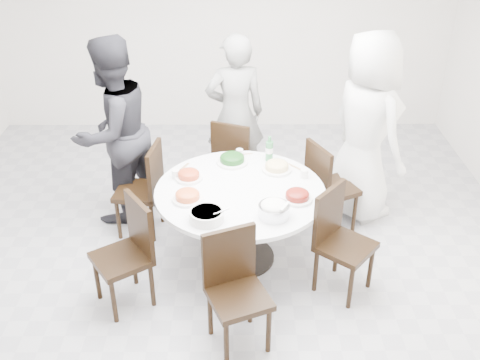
{
  "coord_description": "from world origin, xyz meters",
  "views": [
    {
      "loc": [
        0.2,
        -4.22,
        3.3
      ],
      "look_at": [
        0.23,
        0.04,
        0.82
      ],
      "focal_mm": 42.0,
      "sensor_mm": 36.0,
      "label": 1
    }
  ],
  "objects_px": {
    "chair_ne": "(333,186)",
    "chair_n": "(237,158)",
    "rice_bowl": "(274,211)",
    "chair_sw": "(121,257)",
    "diner_left": "(113,132)",
    "chair_s": "(239,295)",
    "soup_bowl": "(207,216)",
    "diner_middle": "(235,114)",
    "chair_nw": "(138,189)",
    "chair_se": "(346,244)",
    "diner_right": "(366,128)",
    "dining_table": "(240,225)",
    "beverage_bottle": "(269,148)"
  },
  "relations": [
    {
      "from": "rice_bowl",
      "to": "soup_bowl",
      "type": "height_order",
      "value": "rice_bowl"
    },
    {
      "from": "dining_table",
      "to": "soup_bowl",
      "type": "distance_m",
      "value": 0.68
    },
    {
      "from": "chair_se",
      "to": "beverage_bottle",
      "type": "bearing_deg",
      "value": 71.39
    },
    {
      "from": "chair_nw",
      "to": "chair_s",
      "type": "relative_size",
      "value": 1.0
    },
    {
      "from": "chair_ne",
      "to": "chair_s",
      "type": "distance_m",
      "value": 1.82
    },
    {
      "from": "chair_se",
      "to": "diner_right",
      "type": "relative_size",
      "value": 0.49
    },
    {
      "from": "soup_bowl",
      "to": "rice_bowl",
      "type": "bearing_deg",
      "value": 4.94
    },
    {
      "from": "dining_table",
      "to": "diner_right",
      "type": "height_order",
      "value": "diner_right"
    },
    {
      "from": "chair_n",
      "to": "diner_middle",
      "type": "relative_size",
      "value": 0.54
    },
    {
      "from": "diner_left",
      "to": "beverage_bottle",
      "type": "height_order",
      "value": "diner_left"
    },
    {
      "from": "chair_se",
      "to": "diner_right",
      "type": "distance_m",
      "value": 1.38
    },
    {
      "from": "chair_n",
      "to": "soup_bowl",
      "type": "xyz_separation_m",
      "value": [
        -0.25,
        -1.58,
        0.32
      ]
    },
    {
      "from": "chair_sw",
      "to": "soup_bowl",
      "type": "height_order",
      "value": "chair_sw"
    },
    {
      "from": "chair_s",
      "to": "chair_ne",
      "type": "bearing_deg",
      "value": 36.88
    },
    {
      "from": "chair_nw",
      "to": "beverage_bottle",
      "type": "height_order",
      "value": "beverage_bottle"
    },
    {
      "from": "chair_sw",
      "to": "chair_nw",
      "type": "bearing_deg",
      "value": 146.7
    },
    {
      "from": "chair_s",
      "to": "soup_bowl",
      "type": "distance_m",
      "value": 0.71
    },
    {
      "from": "chair_sw",
      "to": "rice_bowl",
      "type": "distance_m",
      "value": 1.29
    },
    {
      "from": "chair_nw",
      "to": "soup_bowl",
      "type": "xyz_separation_m",
      "value": [
        0.72,
        -0.94,
        0.32
      ]
    },
    {
      "from": "chair_sw",
      "to": "diner_left",
      "type": "relative_size",
      "value": 0.5
    },
    {
      "from": "diner_left",
      "to": "beverage_bottle",
      "type": "distance_m",
      "value": 1.54
    },
    {
      "from": "dining_table",
      "to": "chair_n",
      "type": "relative_size",
      "value": 1.58
    },
    {
      "from": "chair_s",
      "to": "beverage_bottle",
      "type": "xyz_separation_m",
      "value": [
        0.3,
        1.61,
        0.4
      ]
    },
    {
      "from": "chair_nw",
      "to": "rice_bowl",
      "type": "relative_size",
      "value": 3.73
    },
    {
      "from": "diner_right",
      "to": "beverage_bottle",
      "type": "distance_m",
      "value": 1.0
    },
    {
      "from": "beverage_bottle",
      "to": "chair_s",
      "type": "bearing_deg",
      "value": -100.55
    },
    {
      "from": "chair_ne",
      "to": "rice_bowl",
      "type": "distance_m",
      "value": 1.18
    },
    {
      "from": "dining_table",
      "to": "chair_n",
      "type": "height_order",
      "value": "chair_n"
    },
    {
      "from": "chair_se",
      "to": "soup_bowl",
      "type": "bearing_deg",
      "value": 131.79
    },
    {
      "from": "chair_ne",
      "to": "chair_n",
      "type": "bearing_deg",
      "value": 32.28
    },
    {
      "from": "chair_ne",
      "to": "beverage_bottle",
      "type": "bearing_deg",
      "value": 61.58
    },
    {
      "from": "chair_nw",
      "to": "diner_middle",
      "type": "xyz_separation_m",
      "value": [
        0.95,
        0.89,
        0.4
      ]
    },
    {
      "from": "chair_nw",
      "to": "chair_se",
      "type": "bearing_deg",
      "value": 72.68
    },
    {
      "from": "chair_s",
      "to": "chair_se",
      "type": "height_order",
      "value": "same"
    },
    {
      "from": "dining_table",
      "to": "soup_bowl",
      "type": "bearing_deg",
      "value": -120.03
    },
    {
      "from": "chair_s",
      "to": "diner_middle",
      "type": "bearing_deg",
      "value": 68.19
    },
    {
      "from": "chair_n",
      "to": "beverage_bottle",
      "type": "relative_size",
      "value": 3.83
    },
    {
      "from": "dining_table",
      "to": "rice_bowl",
      "type": "distance_m",
      "value": 0.66
    },
    {
      "from": "dining_table",
      "to": "diner_left",
      "type": "distance_m",
      "value": 1.57
    },
    {
      "from": "dining_table",
      "to": "beverage_bottle",
      "type": "height_order",
      "value": "beverage_bottle"
    },
    {
      "from": "chair_se",
      "to": "diner_left",
      "type": "height_order",
      "value": "diner_left"
    },
    {
      "from": "chair_ne",
      "to": "beverage_bottle",
      "type": "height_order",
      "value": "beverage_bottle"
    },
    {
      "from": "chair_nw",
      "to": "beverage_bottle",
      "type": "distance_m",
      "value": 1.34
    },
    {
      "from": "chair_n",
      "to": "diner_middle",
      "type": "xyz_separation_m",
      "value": [
        -0.02,
        0.25,
        0.4
      ]
    },
    {
      "from": "chair_sw",
      "to": "diner_left",
      "type": "distance_m",
      "value": 1.47
    },
    {
      "from": "chair_s",
      "to": "diner_left",
      "type": "height_order",
      "value": "diner_left"
    },
    {
      "from": "dining_table",
      "to": "rice_bowl",
      "type": "height_order",
      "value": "rice_bowl"
    },
    {
      "from": "chair_ne",
      "to": "chair_n",
      "type": "xyz_separation_m",
      "value": [
        -0.94,
        0.6,
        0.0
      ]
    },
    {
      "from": "diner_right",
      "to": "rice_bowl",
      "type": "bearing_deg",
      "value": 113.79
    },
    {
      "from": "chair_s",
      "to": "diner_middle",
      "type": "relative_size",
      "value": 0.54
    }
  ]
}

